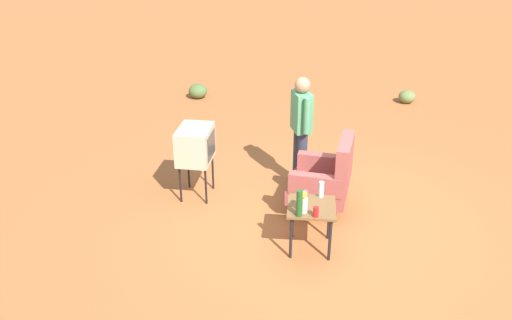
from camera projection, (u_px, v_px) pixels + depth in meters
name	position (u px, v px, depth m)	size (l,w,h in m)	color
ground_plane	(325.00, 220.00, 7.02)	(60.00, 60.00, 0.00)	#AD6033
armchair	(327.00, 178.00, 7.02)	(0.88, 0.89, 1.06)	brown
side_table	(311.00, 212.00, 6.23)	(0.56, 0.56, 0.58)	black
tv_on_stand	(195.00, 145.00, 7.28)	(0.62, 0.47, 1.03)	black
person_standing	(301.00, 125.00, 7.52)	(0.54, 0.32, 1.64)	#2D3347
soda_can_red	(316.00, 212.00, 5.96)	(0.07, 0.07, 0.12)	red
bottle_short_clear	(321.00, 189.00, 6.35)	(0.06, 0.06, 0.20)	silver
bottle_wine_green	(299.00, 203.00, 5.93)	(0.07, 0.07, 0.32)	#1E5623
flower_vase	(304.00, 200.00, 6.01)	(0.15, 0.10, 0.27)	silver
shrub_near	(198.00, 91.00, 11.42)	(0.40, 0.40, 0.31)	#516B38
shrub_mid	(407.00, 97.00, 11.14)	(0.35, 0.35, 0.27)	olive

